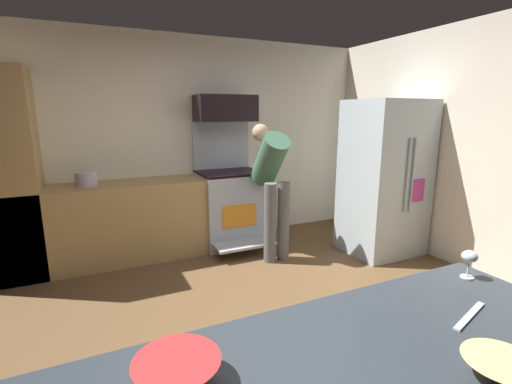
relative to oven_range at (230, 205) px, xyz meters
name	(u,v)px	position (x,y,z in m)	size (l,w,h in m)	color
ground_plane	(267,332)	(-0.46, -1.97, -0.52)	(5.20, 4.80, 0.02)	brown
wall_back	(185,142)	(-0.46, 0.37, 0.79)	(5.20, 0.12, 2.60)	silver
wall_right	(495,151)	(2.08, -1.97, 0.79)	(0.12, 4.80, 2.60)	silver
lower_cabinet_run	(118,222)	(-1.36, 0.01, -0.06)	(2.40, 0.60, 0.90)	tan
cabinet_column	(5,177)	(-2.36, 0.01, 0.54)	(0.60, 0.60, 2.10)	tan
oven_range	(230,205)	(0.00, 0.00, 0.00)	(0.76, 0.95, 1.56)	#B1B6C1
microwave	(225,108)	(0.00, 0.09, 1.21)	(0.74, 0.38, 0.32)	black
refrigerator	(384,178)	(1.57, -1.04, 0.39)	(0.85, 0.75, 1.82)	#B1C0C6
person_cook	(271,180)	(0.28, -0.62, 0.41)	(0.31, 0.65, 1.54)	#5D5D5D
mixing_bowl_large	(177,372)	(-1.42, -3.31, 0.43)	(0.26, 0.26, 0.08)	red
mixing_bowl_small	(501,370)	(-0.56, -3.69, 0.42)	(0.22, 0.22, 0.06)	#EDC87C
wine_glass_mid	(469,258)	(-0.02, -3.21, 0.49)	(0.07, 0.07, 0.14)	silver
knife_paring	(470,316)	(-0.32, -3.43, 0.39)	(0.28, 0.02, 0.01)	#B7BABF
stock_pot	(86,179)	(-1.64, 0.01, 0.46)	(0.22, 0.22, 0.15)	silver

